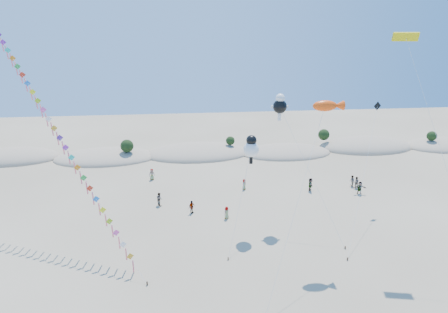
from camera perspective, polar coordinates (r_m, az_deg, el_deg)
dune_ridge at (r=67.51m, az=-3.18°, el=0.49°), size 145.30×11.49×5.57m
kite_train at (r=42.74m, az=-25.06°, el=4.96°), size 19.49×21.55×23.89m
fish_kite at (r=36.19m, az=15.59°, el=7.39°), size 9.34×11.09×15.14m
cartoon_kite_low at (r=39.99m, az=4.17°, el=1.38°), size 4.12×7.38×10.73m
cartoon_kite_high at (r=42.40m, az=8.53°, el=7.76°), size 6.34×9.44×14.61m
parafoil_kite at (r=39.61m, az=26.11°, el=15.48°), size 4.75×12.42×21.09m
dark_kite at (r=46.42m, az=21.44°, el=2.25°), size 8.81×13.40×12.99m
beachgoers at (r=51.58m, az=8.49°, el=-4.78°), size 29.82×14.02×1.81m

